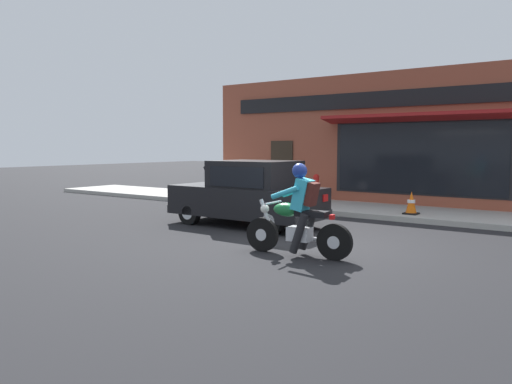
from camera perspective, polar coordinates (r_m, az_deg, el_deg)
The scene contains 8 objects.
ground_plane at distance 9.88m, azimuth 6.67°, elevation -5.93°, with size 80.00×80.00×0.00m, color black.
sidewalk_curb at distance 15.69m, azimuth 6.01°, elevation -1.51°, with size 2.60×22.00×0.14m, color #ADAAA3.
storefront_building at distance 16.30m, azimuth 13.43°, elevation 5.81°, with size 1.25×11.92×4.20m.
motorcycle_with_rider at distance 8.70m, azimuth 4.86°, elevation -2.91°, with size 0.59×2.02×1.62m.
car_hatchback at distance 11.96m, azimuth -0.84°, elevation -0.24°, with size 1.67×3.79×1.57m.
traffic_cone at distance 13.61m, azimuth 17.33°, elevation -1.22°, with size 0.36×0.36×0.60m.
fire_hydrant at distance 16.14m, azimuth 6.88°, elevation 0.46°, with size 0.36×0.24×0.88m.
trash_bin at distance 17.71m, azimuth -4.11°, elevation 1.11°, with size 0.56×0.56×0.98m.
Camera 1 is at (-8.50, -4.65, 1.91)m, focal length 35.00 mm.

